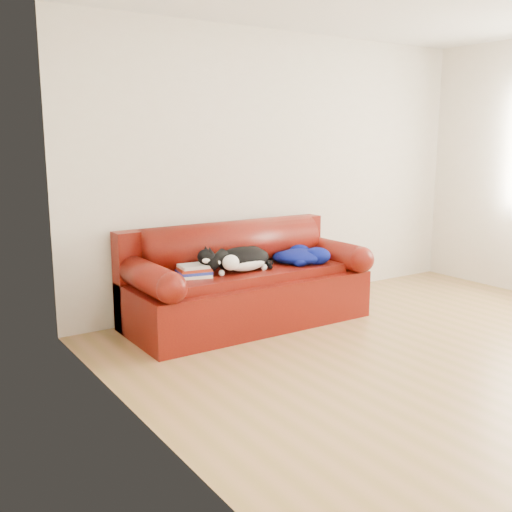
# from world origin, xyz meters

# --- Properties ---
(ground) EXTENTS (4.50, 4.50, 0.00)m
(ground) POSITION_xyz_m (0.00, 0.00, 0.00)
(ground) COLOR olive
(ground) RESTS_ON ground
(room_shell) EXTENTS (4.52, 4.02, 2.61)m
(room_shell) POSITION_xyz_m (0.12, 0.02, 1.67)
(room_shell) COLOR beige
(room_shell) RESTS_ON ground
(sofa_base) EXTENTS (2.10, 0.90, 0.50)m
(sofa_base) POSITION_xyz_m (-0.74, 1.49, 0.24)
(sofa_base) COLOR #3C0208
(sofa_base) RESTS_ON ground
(sofa_back) EXTENTS (2.10, 1.01, 0.88)m
(sofa_back) POSITION_xyz_m (-0.74, 1.74, 0.54)
(sofa_back) COLOR #3C0208
(sofa_back) RESTS_ON ground
(book_stack) EXTENTS (0.32, 0.28, 0.10)m
(book_stack) POSITION_xyz_m (-1.28, 1.44, 0.55)
(book_stack) COLOR white
(book_stack) RESTS_ON sofa_base
(cat) EXTENTS (0.73, 0.43, 0.26)m
(cat) POSITION_xyz_m (-0.84, 1.39, 0.60)
(cat) COLOR black
(cat) RESTS_ON sofa_base
(blanket) EXTENTS (0.52, 0.51, 0.16)m
(blanket) POSITION_xyz_m (-0.23, 1.39, 0.57)
(blanket) COLOR #070246
(blanket) RESTS_ON sofa_base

